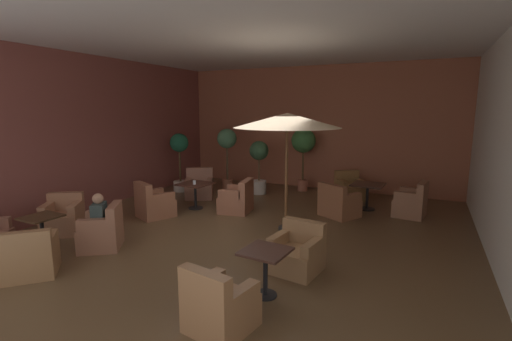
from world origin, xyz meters
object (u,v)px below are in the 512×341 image
cafe_table_front_left (195,188)px  cafe_table_front_right (265,261)px  armchair_mid_center_east (412,203)px  armchair_rear_right_east (29,258)px  armchair_front_left_east (237,200)px  armchair_mid_center_north (338,204)px  armchair_mid_center_south (350,189)px  armchair_front_right_east (219,306)px  potted_tree_mid_right (180,154)px  armchair_front_left_south (199,187)px  iced_drink_cup (194,182)px  potted_tree_right_corner (259,161)px  armchair_rear_right_west (63,218)px  cafe_table_rear_right (42,226)px  potted_tree_mid_left (227,145)px  armchair_front_left_north (154,204)px  cafe_table_mid_center (368,190)px  potted_tree_left_corner (303,144)px  patron_blue_shirt (99,212)px  armchair_front_right_north (297,253)px  patio_umbrella_tall_red (287,121)px  armchair_rear_right_south (102,232)px

cafe_table_front_left → cafe_table_front_right: bearing=-43.3°
armchair_mid_center_east → armchair_rear_right_east: 8.17m
armchair_front_left_east → cafe_table_front_right: 4.31m
cafe_table_front_left → armchair_mid_center_north: 3.76m
armchair_front_left_east → armchair_mid_center_south: 3.52m
armchair_front_right_east → potted_tree_mid_right: size_ratio=0.45×
armchair_front_left_south → armchair_rear_right_east: size_ratio=0.99×
cafe_table_front_right → iced_drink_cup: (-3.50, 3.23, 0.22)m
armchair_mid_center_north → potted_tree_right_corner: potted_tree_right_corner is taller
armchair_rear_right_west → cafe_table_rear_right: bearing=-55.1°
armchair_mid_center_east → potted_tree_mid_left: bearing=173.5°
armchair_front_left_north → cafe_table_front_right: bearing=-29.4°
potted_tree_right_corner → cafe_table_mid_center: bearing=-6.7°
armchair_front_left_south → potted_tree_left_corner: potted_tree_left_corner is taller
armchair_front_right_east → armchair_front_left_south: bearing=126.5°
potted_tree_right_corner → patron_blue_shirt: (-0.82, -5.40, -0.30)m
cafe_table_rear_right → potted_tree_mid_right: bearing=98.6°
armchair_front_right_north → armchair_mid_center_east: size_ratio=0.95×
cafe_table_mid_center → cafe_table_rear_right: (-5.02, -5.59, -0.04)m
patron_blue_shirt → armchair_mid_center_north: bearing=48.0°
armchair_front_left_north → armchair_front_right_east: size_ratio=1.20×
armchair_mid_center_east → potted_tree_right_corner: (-4.46, 0.56, 0.70)m
armchair_mid_center_north → armchair_rear_right_east: size_ratio=1.03×
patron_blue_shirt → armchair_front_left_east: bearing=70.5°
cafe_table_rear_right → potted_tree_mid_right: potted_tree_mid_right is taller
armchair_front_left_east → armchair_rear_right_east: armchair_front_left_east is taller
cafe_table_mid_center → cafe_table_rear_right: bearing=-131.9°
armchair_mid_center_east → patron_blue_shirt: 7.17m
armchair_mid_center_north → armchair_mid_center_south: size_ratio=1.03×
potted_tree_right_corner → armchair_mid_center_north: bearing=-25.8°
armchair_rear_right_east → patio_umbrella_tall_red: 5.25m
armchair_front_left_east → armchair_mid_center_south: size_ratio=0.89×
armchair_rear_right_west → potted_tree_left_corner: 7.07m
armchair_front_right_east → potted_tree_right_corner: 7.17m
armchair_mid_center_north → potted_tree_right_corner: (-2.82, 1.36, 0.72)m
armchair_mid_center_south → potted_tree_mid_left: 4.12m
armchair_front_left_east → armchair_rear_right_east: size_ratio=0.88×
potted_tree_right_corner → iced_drink_cup: (-0.74, -2.43, -0.28)m
cafe_table_mid_center → cafe_table_rear_right: 7.52m
armchair_front_left_north → armchair_front_right_east: 5.07m
armchair_front_left_north → iced_drink_cup: (0.55, 0.96, 0.42)m
armchair_front_left_east → armchair_rear_right_south: armchair_rear_right_south is taller
cafe_table_front_right → patio_umbrella_tall_red: size_ratio=0.27×
cafe_table_front_right → armchair_front_right_north: size_ratio=0.81×
armchair_front_right_north → cafe_table_rear_right: 4.74m
armchair_front_left_south → cafe_table_mid_center: size_ratio=1.22×
armchair_rear_right_east → cafe_table_mid_center: bearing=56.0°
cafe_table_front_left → cafe_table_rear_right: size_ratio=1.20×
armchair_mid_center_east → armchair_rear_right_west: 8.12m
armchair_front_left_north → armchair_mid_center_south: armchair_front_left_north is taller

